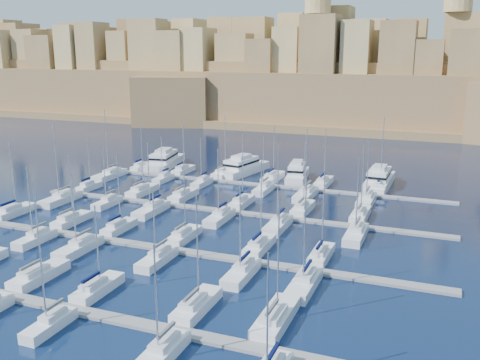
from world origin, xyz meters
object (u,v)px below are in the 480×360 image
at_px(motor_yacht_c, 297,173).
at_px(sailboat_4, 196,305).
at_px(motor_yacht_a, 165,160).
at_px(motor_yacht_b, 243,167).
at_px(sailboat_2, 39,275).
at_px(motor_yacht_d, 379,179).

bearing_deg(motor_yacht_c, sailboat_4, -84.63).
distance_m(motor_yacht_a, motor_yacht_b, 22.62).
height_order(sailboat_2, motor_yacht_b, sailboat_2).
height_order(sailboat_4, motor_yacht_b, sailboat_4).
bearing_deg(motor_yacht_d, motor_yacht_b, 179.25).
bearing_deg(motor_yacht_b, motor_yacht_a, 179.39).
bearing_deg(motor_yacht_a, sailboat_2, -74.24).
xyz_separation_m(sailboat_2, motor_yacht_c, (17.54, 68.57, 0.97)).
bearing_deg(motor_yacht_c, sailboat_2, -104.35).
relative_size(sailboat_4, motor_yacht_d, 0.87).
relative_size(sailboat_2, motor_yacht_b, 0.79).
xyz_separation_m(motor_yacht_b, motor_yacht_c, (14.85, -1.83, 0.00)).
xyz_separation_m(motor_yacht_a, motor_yacht_c, (37.47, -2.07, -0.00)).
bearing_deg(motor_yacht_a, motor_yacht_b, -0.61).
height_order(motor_yacht_a, motor_yacht_b, same).
bearing_deg(sailboat_4, motor_yacht_a, 121.83).
height_order(motor_yacht_b, motor_yacht_d, same).
height_order(motor_yacht_a, motor_yacht_c, same).
xyz_separation_m(motor_yacht_b, motor_yacht_d, (33.97, -0.44, -0.00)).
bearing_deg(motor_yacht_a, motor_yacht_d, -0.69).
bearing_deg(motor_yacht_d, sailboat_2, -117.65).
bearing_deg(sailboat_4, motor_yacht_b, 106.82).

